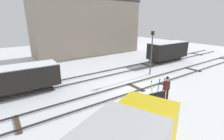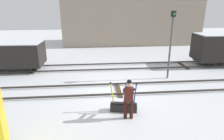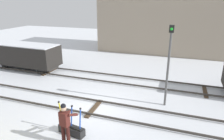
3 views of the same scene
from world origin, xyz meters
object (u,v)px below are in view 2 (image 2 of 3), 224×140
rail_worker (129,97)px  signal_post (171,39)px  freight_car_far_end (2,55)px  switch_lever_frame (124,106)px

rail_worker → signal_post: bearing=63.1°
rail_worker → freight_car_far_end: (-8.18, 7.22, 0.22)m
signal_post → freight_car_far_end: 12.05m
switch_lever_frame → signal_post: bearing=58.1°
rail_worker → signal_post: (3.51, 4.59, 1.62)m
signal_post → rail_worker: bearing=-127.4°
rail_worker → freight_car_far_end: size_ratio=0.31×
switch_lever_frame → freight_car_far_end: (-8.06, 6.61, 1.02)m
switch_lever_frame → rail_worker: size_ratio=0.79×
switch_lever_frame → signal_post: signal_post is taller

